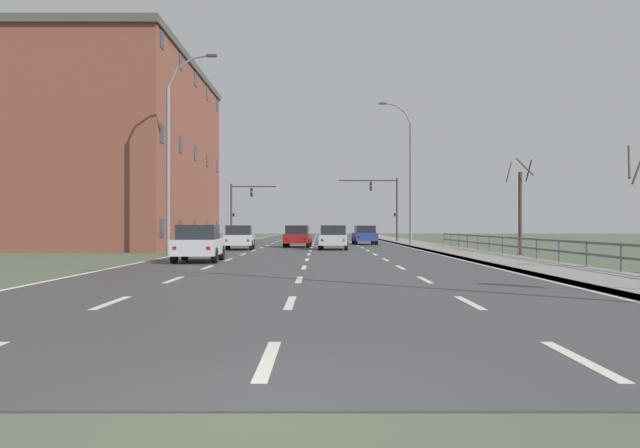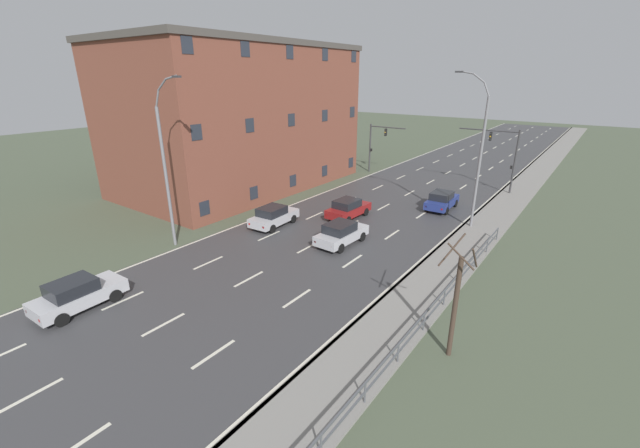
{
  "view_description": "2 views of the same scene",
  "coord_description": "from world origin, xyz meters",
  "px_view_note": "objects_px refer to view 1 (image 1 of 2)",
  "views": [
    {
      "loc": [
        0.58,
        -5.24,
        1.52
      ],
      "look_at": [
        0.46,
        51.66,
        1.71
      ],
      "focal_mm": 36.34,
      "sensor_mm": 36.0,
      "label": 1
    },
    {
      "loc": [
        14.93,
        15.36,
        10.75
      ],
      "look_at": [
        0.0,
        35.79,
        1.28
      ],
      "focal_mm": 22.28,
      "sensor_mm": 36.0,
      "label": 2
    }
  ],
  "objects_px": {
    "car_mid_centre": "(366,235)",
    "brick_building": "(108,155)",
    "traffic_signal_left": "(241,204)",
    "car_far_left": "(241,237)",
    "car_near_left": "(200,243)",
    "street_lamp_midground": "(410,176)",
    "street_lamp_left_bank": "(173,157)",
    "traffic_signal_right": "(387,199)",
    "car_near_right": "(335,237)",
    "car_distant": "(299,236)"
  },
  "relations": [
    {
      "from": "traffic_signal_left",
      "to": "brick_building",
      "type": "xyz_separation_m",
      "value": [
        -8.45,
        -13.05,
        3.24
      ]
    },
    {
      "from": "car_near_right",
      "to": "brick_building",
      "type": "height_order",
      "value": "brick_building"
    },
    {
      "from": "street_lamp_left_bank",
      "to": "car_far_left",
      "type": "height_order",
      "value": "street_lamp_left_bank"
    },
    {
      "from": "car_near_right",
      "to": "car_distant",
      "type": "xyz_separation_m",
      "value": [
        -2.47,
        4.78,
        0.0
      ]
    },
    {
      "from": "street_lamp_midground",
      "to": "traffic_signal_right",
      "type": "xyz_separation_m",
      "value": [
        -0.59,
        11.41,
        -1.37
      ]
    },
    {
      "from": "car_distant",
      "to": "car_mid_centre",
      "type": "bearing_deg",
      "value": 53.81
    },
    {
      "from": "traffic_signal_left",
      "to": "car_far_left",
      "type": "bearing_deg",
      "value": -82.94
    },
    {
      "from": "traffic_signal_left",
      "to": "street_lamp_midground",
      "type": "bearing_deg",
      "value": -39.16
    },
    {
      "from": "traffic_signal_left",
      "to": "street_lamp_left_bank",
      "type": "bearing_deg",
      "value": -90.64
    },
    {
      "from": "traffic_signal_right",
      "to": "car_near_right",
      "type": "bearing_deg",
      "value": -105.2
    },
    {
      "from": "street_lamp_left_bank",
      "to": "traffic_signal_right",
      "type": "bearing_deg",
      "value": 61.76
    },
    {
      "from": "car_near_right",
      "to": "brick_building",
      "type": "relative_size",
      "value": 0.18
    },
    {
      "from": "car_near_left",
      "to": "car_far_left",
      "type": "distance_m",
      "value": 14.12
    },
    {
      "from": "street_lamp_left_bank",
      "to": "traffic_signal_right",
      "type": "distance_m",
      "value": 30.18
    },
    {
      "from": "street_lamp_midground",
      "to": "brick_building",
      "type": "distance_m",
      "value": 23.09
    },
    {
      "from": "car_near_left",
      "to": "traffic_signal_right",
      "type": "bearing_deg",
      "value": 69.23
    },
    {
      "from": "car_near_left",
      "to": "car_distant",
      "type": "relative_size",
      "value": 1.0
    },
    {
      "from": "car_far_left",
      "to": "traffic_signal_right",
      "type": "bearing_deg",
      "value": 56.97
    },
    {
      "from": "street_lamp_left_bank",
      "to": "car_near_right",
      "type": "distance_m",
      "value": 11.97
    },
    {
      "from": "street_lamp_midground",
      "to": "traffic_signal_left",
      "type": "relative_size",
      "value": 2.0
    },
    {
      "from": "street_lamp_left_bank",
      "to": "traffic_signal_left",
      "type": "bearing_deg",
      "value": 89.36
    },
    {
      "from": "street_lamp_midground",
      "to": "brick_building",
      "type": "bearing_deg",
      "value": -177.04
    },
    {
      "from": "car_mid_centre",
      "to": "street_lamp_left_bank",
      "type": "bearing_deg",
      "value": -124.81
    },
    {
      "from": "car_mid_centre",
      "to": "car_near_right",
      "type": "height_order",
      "value": "same"
    },
    {
      "from": "street_lamp_left_bank",
      "to": "car_near_left",
      "type": "bearing_deg",
      "value": -69.03
    },
    {
      "from": "car_near_left",
      "to": "car_near_right",
      "type": "bearing_deg",
      "value": 64.89
    },
    {
      "from": "car_near_right",
      "to": "car_far_left",
      "type": "height_order",
      "value": "same"
    },
    {
      "from": "car_mid_centre",
      "to": "traffic_signal_right",
      "type": "bearing_deg",
      "value": 70.89
    },
    {
      "from": "street_lamp_midground",
      "to": "traffic_signal_left",
      "type": "height_order",
      "value": "street_lamp_midground"
    },
    {
      "from": "car_near_left",
      "to": "car_far_left",
      "type": "height_order",
      "value": "same"
    },
    {
      "from": "car_mid_centre",
      "to": "car_far_left",
      "type": "distance_m",
      "value": 14.47
    },
    {
      "from": "car_near_right",
      "to": "street_lamp_midground",
      "type": "bearing_deg",
      "value": 57.1
    },
    {
      "from": "street_lamp_midground",
      "to": "car_near_right",
      "type": "xyz_separation_m",
      "value": [
        -5.99,
        -8.46,
        -4.63
      ]
    },
    {
      "from": "car_far_left",
      "to": "brick_building",
      "type": "relative_size",
      "value": 0.18
    },
    {
      "from": "street_lamp_midground",
      "to": "street_lamp_left_bank",
      "type": "distance_m",
      "value": 21.22
    },
    {
      "from": "car_near_right",
      "to": "brick_building",
      "type": "distance_m",
      "value": 19.48
    },
    {
      "from": "car_mid_centre",
      "to": "brick_building",
      "type": "bearing_deg",
      "value": -170.29
    },
    {
      "from": "street_lamp_left_bank",
      "to": "traffic_signal_right",
      "type": "xyz_separation_m",
      "value": [
        14.27,
        26.56,
        -1.21
      ]
    },
    {
      "from": "street_lamp_left_bank",
      "to": "street_lamp_midground",
      "type": "bearing_deg",
      "value": 45.55
    },
    {
      "from": "traffic_signal_left",
      "to": "car_near_left",
      "type": "distance_m",
      "value": 34.76
    },
    {
      "from": "street_lamp_left_bank",
      "to": "traffic_signal_right",
      "type": "height_order",
      "value": "street_lamp_left_bank"
    },
    {
      "from": "street_lamp_midground",
      "to": "car_far_left",
      "type": "distance_m",
      "value": 15.48
    },
    {
      "from": "car_near_right",
      "to": "car_distant",
      "type": "relative_size",
      "value": 1.0
    },
    {
      "from": "street_lamp_midground",
      "to": "car_near_left",
      "type": "bearing_deg",
      "value": -117.82
    },
    {
      "from": "car_near_right",
      "to": "traffic_signal_right",
      "type": "bearing_deg",
      "value": 77.22
    },
    {
      "from": "street_lamp_left_bank",
      "to": "car_distant",
      "type": "distance_m",
      "value": 13.87
    },
    {
      "from": "traffic_signal_left",
      "to": "brick_building",
      "type": "distance_m",
      "value": 15.88
    },
    {
      "from": "street_lamp_left_bank",
      "to": "car_mid_centre",
      "type": "xyz_separation_m",
      "value": [
        11.65,
        18.06,
        -4.46
      ]
    },
    {
      "from": "street_lamp_left_bank",
      "to": "traffic_signal_right",
      "type": "relative_size",
      "value": 1.77
    },
    {
      "from": "traffic_signal_right",
      "to": "brick_building",
      "type": "distance_m",
      "value": 25.87
    }
  ]
}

